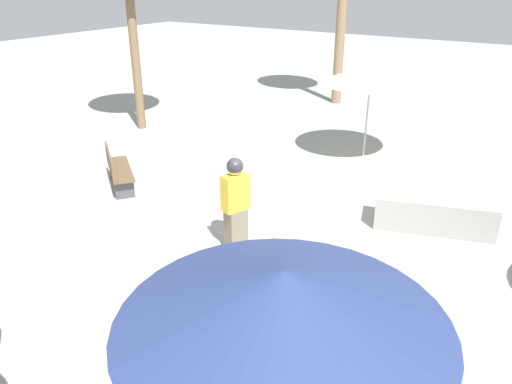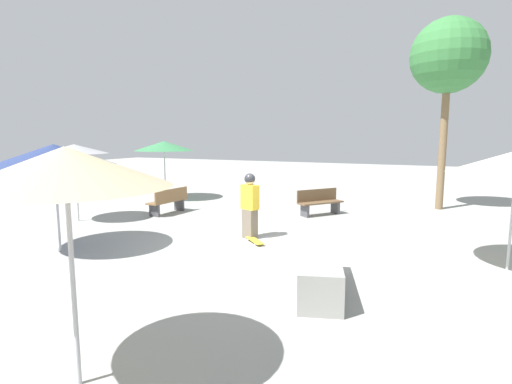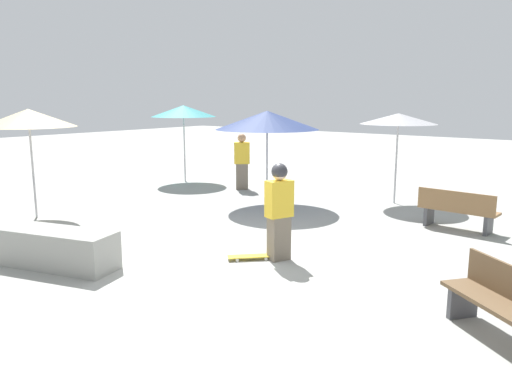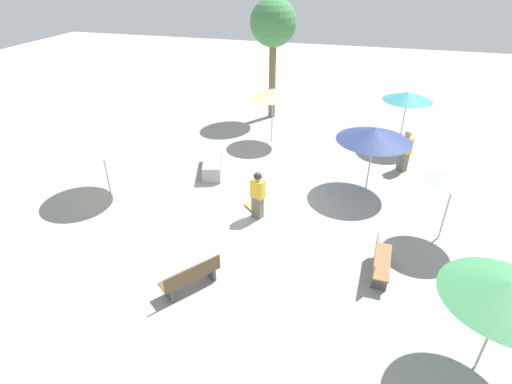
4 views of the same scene
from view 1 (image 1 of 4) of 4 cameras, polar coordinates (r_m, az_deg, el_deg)
name	(u,v)px [view 1 (image 1 of 4)]	position (r m, az deg, el deg)	size (l,w,h in m)	color
ground_plane	(294,249)	(8.76, 4.40, -6.50)	(60.00, 60.00, 0.00)	#9E9E99
skater_main	(236,201)	(8.34, -2.36, -1.09)	(0.50, 0.39, 1.67)	#726656
skateboard	(264,243)	(8.78, 0.87, -5.91)	(0.72, 0.69, 0.07)	gold
concrete_ledge	(434,214)	(9.82, 19.69, -2.34)	(1.28, 2.23, 0.62)	gray
bench_near	(117,170)	(11.38, -15.56, 2.49)	(1.31, 1.54, 0.85)	#47474C
shade_umbrella_cream	(371,74)	(12.77, 12.99, 12.97)	(2.45, 2.45, 2.34)	#B7B7BC
shade_umbrella_navy	(283,297)	(3.84, 3.11, -11.92)	(2.63, 2.63, 2.43)	#B7B7BC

